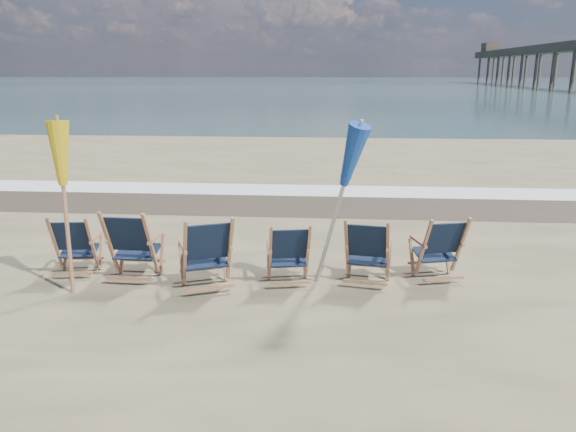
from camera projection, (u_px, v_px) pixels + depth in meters
name	position (u px, v px, depth m)	size (l,w,h in m)	color
ocean	(331.00, 83.00, 129.89)	(400.00, 400.00, 0.00)	#325054
surf_foam	(307.00, 190.00, 14.42)	(200.00, 1.40, 0.01)	silver
wet_sand_strip	(304.00, 204.00, 12.98)	(200.00, 2.60, 0.00)	#42362A
beach_chair_0	(92.00, 246.00, 8.29)	(0.61, 0.69, 0.96)	black
beach_chair_1	(151.00, 247.00, 8.01)	(0.71, 0.80, 1.11)	black
beach_chair_2	(230.00, 252.00, 7.77)	(0.71, 0.80, 1.11)	black
beach_chair_3	(308.00, 254.00, 7.93)	(0.61, 0.69, 0.96)	black
beach_chair_4	(388.00, 254.00, 7.82)	(0.66, 0.74, 1.03)	black
beach_chair_5	(461.00, 248.00, 8.10)	(0.65, 0.73, 1.01)	black
umbrella_yellow	(61.00, 163.00, 7.39)	(0.30, 0.30, 2.34)	#9B6745
umbrella_blue	(337.00, 155.00, 7.45)	(0.30, 0.30, 2.44)	#A5A5AD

